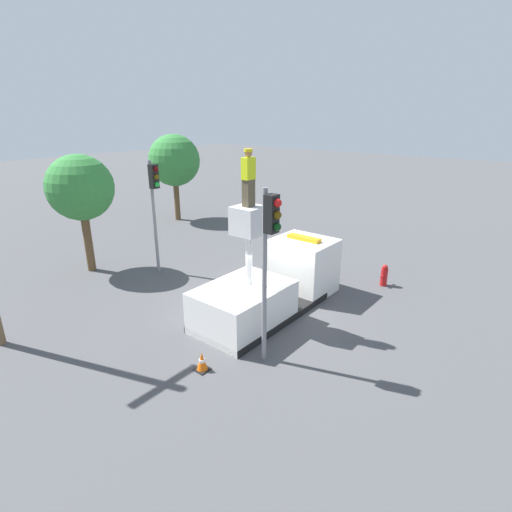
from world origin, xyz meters
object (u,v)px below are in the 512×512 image
object	(u,v)px
traffic_light_pole	(269,244)
traffic_cone_rear	(202,362)
traffic_light_across	(154,195)
tree_left_bg	(174,161)
fire_hydrant	(384,275)
bucket_truck	(273,286)
tree_right_bg	(80,188)
worker	(248,178)

from	to	relation	value
traffic_light_pole	traffic_cone_rear	distance (m)	3.83
traffic_light_across	tree_left_bg	size ratio (longest dim) A/B	0.89
traffic_light_across	fire_hydrant	world-z (taller)	traffic_light_across
traffic_light_across	bucket_truck	bearing A→B (deg)	-86.81
tree_left_bg	traffic_light_pole	bearing A→B (deg)	-121.99
traffic_light_across	traffic_cone_rear	world-z (taller)	traffic_light_across
traffic_cone_rear	tree_right_bg	xyz separation A→B (m)	(2.10, 9.49, 3.51)
worker	traffic_light_across	distance (m)	6.32
worker	traffic_cone_rear	size ratio (longest dim) A/B	3.12
traffic_cone_rear	tree_left_bg	bearing A→B (deg)	51.68
traffic_light_across	tree_right_bg	xyz separation A→B (m)	(-1.83, 2.68, 0.24)
worker	traffic_light_pole	size ratio (longest dim) A/B	0.35
tree_right_bg	traffic_light_across	bearing A→B (deg)	-55.75
fire_hydrant	traffic_cone_rear	distance (m)	9.02
worker	tree_right_bg	xyz separation A→B (m)	(-0.83, 8.76, -1.18)
worker	traffic_light_pole	distance (m)	2.72
traffic_cone_rear	fire_hydrant	bearing A→B (deg)	-10.43
traffic_light_pole	traffic_light_across	distance (m)	8.31
traffic_light_across	traffic_cone_rear	bearing A→B (deg)	-119.98
traffic_cone_rear	tree_right_bg	world-z (taller)	tree_right_bg
bucket_truck	fire_hydrant	xyz separation A→B (m)	(4.60, -2.36, -0.45)
bucket_truck	tree_left_bg	distance (m)	14.66
traffic_cone_rear	tree_left_bg	size ratio (longest dim) A/B	0.10
tree_left_bg	tree_right_bg	world-z (taller)	tree_left_bg
tree_left_bg	tree_right_bg	size ratio (longest dim) A/B	1.07
tree_right_bg	traffic_cone_rear	bearing A→B (deg)	-102.48
fire_hydrant	worker	bearing A→B (deg)	158.30
worker	traffic_cone_rear	xyz separation A→B (m)	(-2.93, -0.73, -4.69)
fire_hydrant	bucket_truck	bearing A→B (deg)	152.84
traffic_light_pole	traffic_cone_rear	bearing A→B (deg)	142.92
traffic_cone_rear	worker	bearing A→B (deg)	13.96
traffic_cone_rear	tree_right_bg	bearing A→B (deg)	77.52
traffic_light_across	traffic_cone_rear	xyz separation A→B (m)	(-3.93, -6.81, -3.27)
worker	traffic_light_across	world-z (taller)	worker
worker	traffic_light_pole	world-z (taller)	worker
fire_hydrant	tree_left_bg	world-z (taller)	tree_left_bg
traffic_light_pole	traffic_light_across	xyz separation A→B (m)	(2.40, 7.96, -0.05)
bucket_truck	traffic_cone_rear	world-z (taller)	bucket_truck
worker	tree_left_bg	world-z (taller)	worker
bucket_truck	worker	world-z (taller)	worker
traffic_light_pole	tree_left_bg	distance (m)	17.34
bucket_truck	traffic_cone_rear	xyz separation A→B (m)	(-4.26, -0.73, -0.64)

